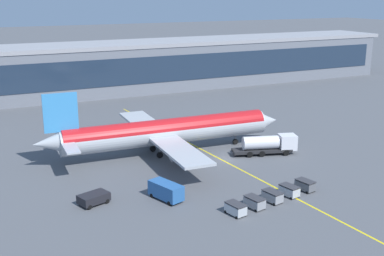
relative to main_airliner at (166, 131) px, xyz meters
name	(u,v)px	position (x,y,z in m)	size (l,w,h in m)	color
ground_plane	(225,160)	(7.34, -7.24, -3.85)	(700.00, 700.00, 0.00)	#515459
apron_lead_in_line	(216,157)	(6.63, -5.24, -3.85)	(0.30, 80.00, 0.01)	yellow
terminal_building	(94,69)	(2.61, 55.56, 2.82)	(184.59, 18.00, 13.31)	slate
main_airliner	(166,131)	(0.00, 0.00, 0.00)	(43.30, 34.24, 11.75)	#B2B7BC
fuel_tanker	(269,144)	(15.30, -7.92, -2.11)	(11.05, 5.60, 3.25)	#232326
pushback_tug	(94,198)	(-16.54, -15.03, -3.00)	(4.33, 3.37, 1.40)	black
crew_van	(165,190)	(-7.71, -17.70, -2.54)	(3.55, 5.41, 2.30)	#285B9E
baggage_cart_0	(236,209)	(-1.77, -25.76, -3.07)	(2.05, 2.89, 1.48)	#B2B7BC
baggage_cart_1	(254,202)	(1.38, -25.15, -3.07)	(2.05, 2.89, 1.48)	gray
baggage_cart_2	(272,196)	(4.52, -24.55, -3.07)	(2.05, 2.89, 1.48)	gray
baggage_cart_3	(289,190)	(7.66, -23.94, -3.07)	(2.05, 2.89, 1.48)	#B2B7BC
baggage_cart_4	(305,185)	(10.80, -23.33, -3.07)	(2.05, 2.89, 1.48)	#595B60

